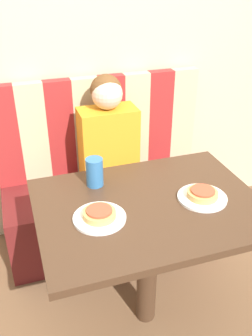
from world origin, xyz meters
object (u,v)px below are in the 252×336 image
pizza_left (99,213)px  plate_right (202,198)px  person (108,135)px  pizza_right (203,193)px  drinking_cup (95,172)px  plate_left (100,218)px

pizza_left → plate_right: bearing=0.0°
person → pizza_right: person is taller
plate_right → drinking_cup: size_ratio=1.61×
drinking_cup → pizza_left: bearing=-100.3°
person → plate_right: size_ratio=3.12×
plate_left → pizza_right: bearing=0.0°
plate_left → pizza_right: (0.48, 0.00, 0.02)m
plate_left → pizza_right: 0.48m
person → pizza_left: bearing=-108.7°
plate_left → plate_right: bearing=0.0°
plate_right → drinking_cup: bearing=148.0°
pizza_left → person: bearing=71.3°
plate_left → pizza_left: bearing=180.0°
person → pizza_left: person is taller
plate_right → pizza_right: 0.02m
plate_left → drinking_cup: drinking_cup is taller
plate_right → pizza_left: 0.48m
plate_right → pizza_left: (-0.48, 0.00, 0.02)m
pizza_right → drinking_cup: 0.51m
pizza_right → person: bearing=108.7°
plate_right → pizza_right: bearing=0.0°
person → pizza_right: bearing=-71.3°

